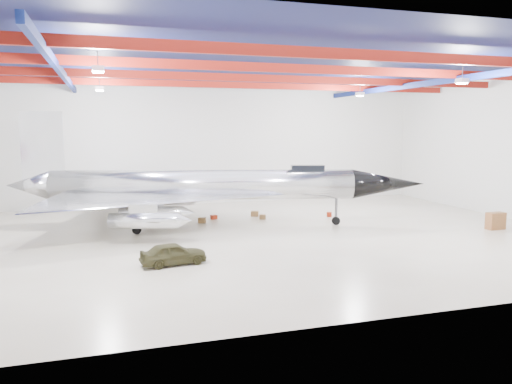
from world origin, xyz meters
name	(u,v)px	position (x,y,z in m)	size (l,w,h in m)	color
floor	(264,235)	(0.00, 0.00, 0.00)	(40.00, 40.00, 0.00)	#BDAF96
wall_back	(215,144)	(0.00, 15.00, 5.50)	(40.00, 40.00, 0.00)	silver
ceiling	(265,64)	(0.00, 0.00, 11.00)	(40.00, 40.00, 0.00)	#0A0F38
ceiling_structure	(265,75)	(0.00, 0.00, 10.32)	(39.50, 29.50, 1.08)	maroon
jet_aircraft	(203,189)	(-3.24, 4.34, 2.67)	(29.35, 20.81, 8.14)	silver
jeep	(173,254)	(-6.66, -5.31, 0.58)	(1.37, 3.39, 1.16)	#35331A
desk	(496,221)	(15.96, -2.81, 0.59)	(1.29, 0.64, 1.18)	brown
crate_ply	(202,220)	(-3.09, 5.51, 0.19)	(0.53, 0.43, 0.37)	olive
toolbox_red	(214,217)	(-1.94, 6.68, 0.16)	(0.46, 0.37, 0.32)	maroon
parts_bin	(255,214)	(1.45, 6.98, 0.21)	(0.59, 0.48, 0.42)	olive
crate_small	(182,217)	(-4.23, 7.63, 0.14)	(0.40, 0.32, 0.28)	#59595B
tool_chest	(329,214)	(7.06, 5.10, 0.18)	(0.41, 0.41, 0.37)	maroon
oil_barrel	(263,217)	(1.67, 5.62, 0.17)	(0.50, 0.40, 0.35)	olive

